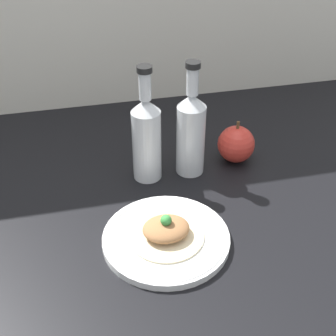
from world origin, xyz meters
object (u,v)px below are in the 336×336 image
(plated_food, at_px, (167,230))
(cider_bottle_left, at_px, (146,136))
(cider_bottle_right, at_px, (191,131))
(apple, at_px, (236,144))
(plate, at_px, (167,238))

(plated_food, relative_size, cider_bottle_left, 0.54)
(cider_bottle_right, bearing_deg, cider_bottle_left, 180.00)
(cider_bottle_left, xyz_separation_m, apple, (0.21, 0.02, -0.06))
(plated_food, height_order, cider_bottle_right, cider_bottle_right)
(plate, height_order, apple, apple)
(apple, bearing_deg, cider_bottle_right, -171.23)
(plate, relative_size, plated_food, 1.67)
(plate, xyz_separation_m, apple, (0.21, 0.23, 0.03))
(plate, bearing_deg, cider_bottle_right, 64.58)
(plated_food, height_order, apple, apple)
(plated_food, bearing_deg, cider_bottle_right, 64.58)
(plated_food, distance_m, cider_bottle_left, 0.22)
(plate, relative_size, cider_bottle_right, 0.91)
(plate, relative_size, apple, 2.33)
(cider_bottle_left, height_order, cider_bottle_right, same)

